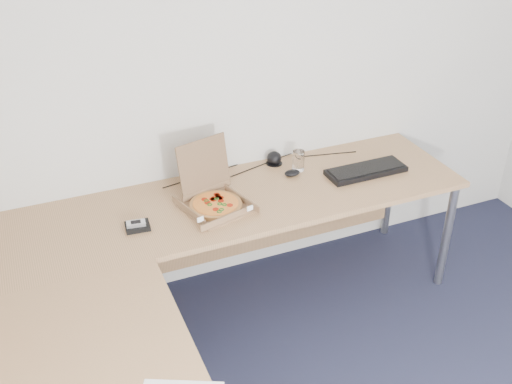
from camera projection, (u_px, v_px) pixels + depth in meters
name	position (u px, v px, depth m)	size (l,w,h in m)	color
desk	(207.00, 261.00, 2.83)	(2.50, 2.20, 0.73)	#AE7F52
pizza_box	(214.00, 201.00, 3.17)	(0.30, 0.35, 0.31)	#836041
drinking_glass	(298.00, 161.00, 3.50)	(0.07, 0.07, 0.12)	white
keyboard	(366.00, 171.00, 3.49)	(0.46, 0.17, 0.03)	black
mouse	(292.00, 173.00, 3.46)	(0.09, 0.06, 0.03)	black
wallet	(138.00, 226.00, 3.01)	(0.12, 0.10, 0.02)	black
phone	(136.00, 224.00, 3.00)	(0.09, 0.05, 0.02)	#B2B5BA
dome_speaker	(274.00, 157.00, 3.57)	(0.10, 0.10, 0.08)	black
cable_bundle	(258.00, 166.00, 3.56)	(0.58, 0.04, 0.01)	black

